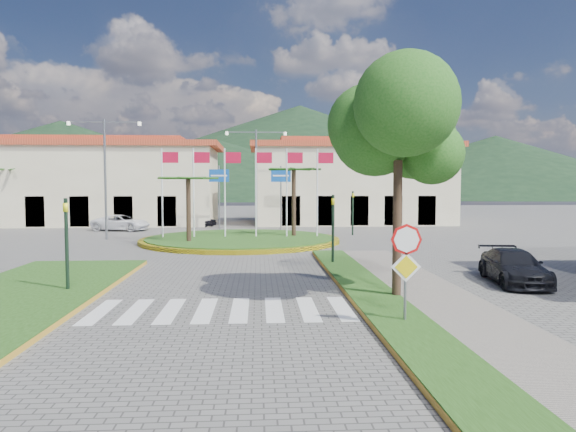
{
  "coord_description": "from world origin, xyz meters",
  "views": [
    {
      "loc": [
        1.14,
        -10.8,
        3.63
      ],
      "look_at": [
        2.24,
        8.0,
        2.5
      ],
      "focal_mm": 32.0,
      "sensor_mm": 36.0,
      "label": 1
    }
  ],
  "objects": [
    {
      "name": "traffic_light_far",
      "position": [
        8.0,
        26.0,
        1.94
      ],
      "size": [
        0.18,
        0.15,
        3.2
      ],
      "color": "black",
      "rests_on": "ground"
    },
    {
      "name": "street_lamp_west",
      "position": [
        -9.0,
        24.0,
        4.5
      ],
      "size": [
        4.8,
        0.16,
        8.0
      ],
      "color": "slate",
      "rests_on": "ground"
    },
    {
      "name": "deciduous_tree",
      "position": [
        5.5,
        5.0,
        5.18
      ],
      "size": [
        3.6,
        3.6,
        6.8
      ],
      "color": "black",
      "rests_on": "ground"
    },
    {
      "name": "roundabout_island",
      "position": [
        0.0,
        22.0,
        0.17
      ],
      "size": [
        12.7,
        12.7,
        6.0
      ],
      "color": "yellow",
      "rests_on": "ground"
    },
    {
      "name": "building_right",
      "position": [
        10.0,
        38.0,
        3.9
      ],
      "size": [
        19.08,
        9.54,
        8.05
      ],
      "color": "beige",
      "rests_on": "ground"
    },
    {
      "name": "car_side_right",
      "position": [
        10.59,
        7.5,
        0.62
      ],
      "size": [
        2.34,
        4.46,
        1.23
      ],
      "primitive_type": "imported",
      "rotation": [
        0.0,
        0.0,
        -0.15
      ],
      "color": "black",
      "rests_on": "ground"
    },
    {
      "name": "sidewalk_right",
      "position": [
        6.0,
        2.0,
        0.07
      ],
      "size": [
        4.0,
        28.0,
        0.15
      ],
      "primitive_type": "cube",
      "color": "gray",
      "rests_on": "ground"
    },
    {
      "name": "direction_sign_east",
      "position": [
        3.0,
        30.97,
        3.53
      ],
      "size": [
        1.6,
        0.14,
        5.2
      ],
      "color": "slate",
      "rests_on": "ground"
    },
    {
      "name": "direction_sign_west",
      "position": [
        -2.0,
        30.97,
        3.53
      ],
      "size": [
        1.6,
        0.14,
        5.2
      ],
      "color": "slate",
      "rests_on": "ground"
    },
    {
      "name": "building_left",
      "position": [
        -14.0,
        38.0,
        3.9
      ],
      "size": [
        23.32,
        9.54,
        8.05
      ],
      "color": "beige",
      "rests_on": "ground"
    },
    {
      "name": "hill_far_east",
      "position": [
        70.0,
        135.0,
        9.0
      ],
      "size": [
        120.0,
        120.0,
        18.0
      ],
      "primitive_type": "cone",
      "color": "black",
      "rests_on": "ground"
    },
    {
      "name": "verge_right",
      "position": [
        4.8,
        2.0,
        0.09
      ],
      "size": [
        1.6,
        28.0,
        0.18
      ],
      "primitive_type": "cube",
      "color": "#214513",
      "rests_on": "ground"
    },
    {
      "name": "street_lamp_centre",
      "position": [
        1.0,
        30.0,
        4.5
      ],
      "size": [
        4.8,
        0.16,
        8.0
      ],
      "color": "slate",
      "rests_on": "ground"
    },
    {
      "name": "median_left",
      "position": [
        -6.5,
        6.0,
        0.09
      ],
      "size": [
        5.0,
        14.0,
        0.18
      ],
      "primitive_type": "cube",
      "color": "#214513",
      "rests_on": "ground"
    },
    {
      "name": "traffic_light_right",
      "position": [
        4.5,
        12.0,
        1.94
      ],
      "size": [
        0.15,
        0.18,
        3.2
      ],
      "color": "black",
      "rests_on": "ground"
    },
    {
      "name": "white_van",
      "position": [
        -9.8,
        30.72,
        0.63
      ],
      "size": [
        4.87,
        3.0,
        1.26
      ],
      "primitive_type": "imported",
      "rotation": [
        0.0,
        0.0,
        1.36
      ],
      "color": "white",
      "rests_on": "ground"
    },
    {
      "name": "crosswalk",
      "position": [
        0.0,
        4.0,
        0.01
      ],
      "size": [
        8.0,
        3.0,
        0.01
      ],
      "primitive_type": "cube",
      "color": "silver",
      "rests_on": "ground"
    },
    {
      "name": "hill_far_mid",
      "position": [
        15.0,
        160.0,
        15.0
      ],
      "size": [
        180.0,
        180.0,
        30.0
      ],
      "primitive_type": "cone",
      "color": "black",
      "rests_on": "ground"
    },
    {
      "name": "car_dark_a",
      "position": [
        -4.19,
        34.5,
        0.57
      ],
      "size": [
        3.62,
        2.5,
        1.14
      ],
      "primitive_type": "imported",
      "rotation": [
        0.0,
        0.0,
        1.19
      ],
      "color": "black",
      "rests_on": "ground"
    },
    {
      "name": "stop_sign",
      "position": [
        4.9,
        1.96,
        1.79
      ],
      "size": [
        0.8,
        0.11,
        2.65
      ],
      "color": "slate",
      "rests_on": "ground"
    },
    {
      "name": "ground",
      "position": [
        0.0,
        0.0,
        0.0
      ],
      "size": [
        160.0,
        160.0,
        0.0
      ],
      "primitive_type": "plane",
      "color": "slate",
      "rests_on": "ground"
    },
    {
      "name": "car_dark_b",
      "position": [
        8.17,
        35.87,
        0.55
      ],
      "size": [
        3.55,
        2.43,
        1.11
      ],
      "primitive_type": "imported",
      "rotation": [
        0.0,
        0.0,
        1.16
      ],
      "color": "black",
      "rests_on": "ground"
    },
    {
      "name": "traffic_light_left",
      "position": [
        -5.2,
        6.5,
        1.94
      ],
      "size": [
        0.15,
        0.18,
        3.2
      ],
      "color": "black",
      "rests_on": "ground"
    },
    {
      "name": "hill_near_back",
      "position": [
        -10.0,
        130.0,
        8.0
      ],
      "size": [
        110.0,
        110.0,
        16.0
      ],
      "primitive_type": "cone",
      "color": "black",
      "rests_on": "ground"
    },
    {
      "name": "hill_far_west",
      "position": [
        -55.0,
        140.0,
        11.0
      ],
      "size": [
        140.0,
        140.0,
        22.0
      ],
      "primitive_type": "cone",
      "color": "black",
      "rests_on": "ground"
    }
  ]
}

